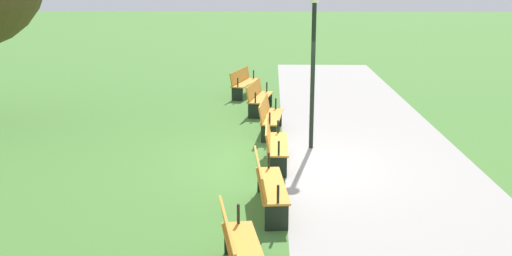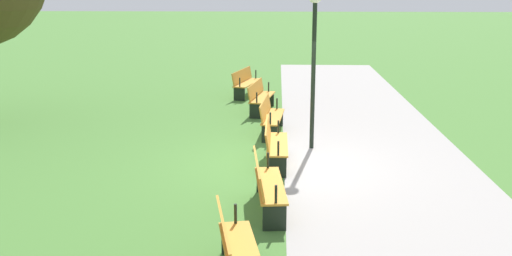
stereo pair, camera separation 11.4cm
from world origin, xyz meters
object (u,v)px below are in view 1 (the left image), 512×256
Objects in this scene: bench_3 at (274,143)px; bench_5 at (240,250)px; bench_1 at (258,96)px; lamp_post at (314,38)px; bench_4 at (268,184)px; bench_0 at (244,82)px; bench_2 at (269,116)px.

bench_3 is 4.97m from bench_5.
bench_5 is at bearing 10.53° from bench_1.
bench_1 is at bearing 169.47° from bench_5.
bench_4 is at bearing -14.85° from lamp_post.
bench_3 is at bearing 172.11° from bench_4.
bench_4 is at bearing 21.04° from bench_0.
lamp_post is at bearing 159.88° from bench_4.
bench_2 is at bearing -141.59° from lamp_post.
bench_4 is 0.51× the size of lamp_post.
bench_4 is at bearing 161.61° from bench_5.
bench_1 and bench_2 have the same top height.
bench_5 is at bearing -13.13° from bench_4.
bench_1 is at bearing 28.90° from bench_0.
bench_0 and bench_4 have the same top height.
bench_0 is 1.00× the size of bench_1.
bench_3 is 2.59m from lamp_post.
bench_4 is 2.49m from bench_5.
lamp_post is (-6.19, 1.33, 2.10)m from bench_5.
bench_3 is (7.38, 1.02, 0.00)m from bench_0.
bench_4 is (4.97, 0.00, 0.00)m from bench_2.
bench_2 is 0.99× the size of bench_5.
bench_1 is 9.90m from bench_5.
bench_1 is at bearing -166.87° from bench_2.
bench_1 is 1.01× the size of bench_2.
bench_4 is (7.44, 0.34, 0.00)m from bench_1.
bench_3 is 0.98× the size of bench_4.
bench_1 and bench_3 have the same top height.
bench_0 is 1.01× the size of bench_2.
bench_3 is 0.50× the size of lamp_post.
bench_0 is 2.49m from bench_1.
bench_4 is (9.86, 0.90, 0.00)m from bench_0.
bench_4 is (2.49, -0.11, 0.00)m from bench_3.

